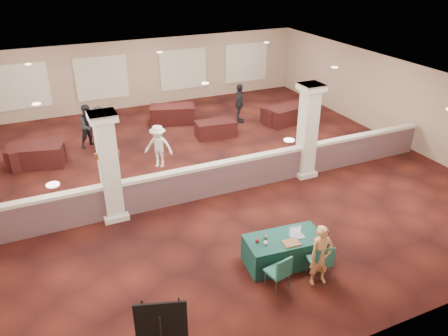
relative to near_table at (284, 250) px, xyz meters
name	(u,v)px	position (x,y,z in m)	size (l,w,h in m)	color
ground	(207,172)	(0.10, 5.28, -0.37)	(16.00, 16.00, 0.00)	#421710
wall_back	(144,73)	(0.10, 13.28, 1.23)	(16.00, 0.04, 3.20)	gray
wall_front	(370,278)	(0.10, -2.72, 1.23)	(16.00, 0.04, 3.20)	gray
wall_right	(391,99)	(8.10, 5.28, 1.23)	(0.04, 16.00, 3.20)	gray
ceiling	(205,83)	(0.10, 5.28, 2.83)	(16.00, 16.00, 0.02)	white
partition_wall	(225,176)	(0.10, 3.78, 0.20)	(15.60, 0.28, 1.10)	brown
column_left	(109,167)	(-3.40, 3.78, 1.27)	(0.72, 0.72, 3.20)	beige
column_right	(308,130)	(3.10, 3.78, 1.27)	(0.72, 0.72, 3.20)	beige
sconce_left	(97,156)	(-3.68, 3.78, 1.63)	(0.12, 0.12, 0.18)	brown
sconce_right	(118,153)	(-3.12, 3.78, 1.63)	(0.12, 0.12, 0.18)	brown
near_table	(284,250)	(0.00, 0.00, 0.00)	(1.91, 0.95, 0.73)	#0E3431
conf_chair_main	(322,260)	(0.46, -0.90, 0.21)	(0.56, 0.57, 0.97)	#216053
conf_chair_side	(280,271)	(-0.60, -0.80, 0.18)	(0.54, 0.55, 0.93)	#216053
easel_board	(162,327)	(-3.60, -1.72, 0.64)	(0.90, 0.55, 1.58)	black
woman	(321,256)	(0.37, -0.96, 0.40)	(0.55, 0.37, 1.53)	tan
far_table_front_left	(36,156)	(-5.24, 8.28, 0.02)	(1.90, 0.95, 0.77)	black
far_table_front_center	(216,129)	(1.67, 8.16, -0.04)	(1.63, 0.81, 0.66)	black
far_table_front_right	(287,115)	(5.16, 8.28, 0.01)	(1.88, 0.94, 0.76)	black
far_table_back_left	(37,154)	(-5.22, 8.48, 0.02)	(1.88, 0.94, 0.76)	black
far_table_back_center	(173,114)	(0.54, 10.39, 0.03)	(1.93, 0.96, 0.78)	black
far_table_back_right	(281,115)	(5.01, 8.48, -0.02)	(1.71, 0.85, 0.69)	black
attendee_a	(89,126)	(-3.20, 9.24, 0.49)	(0.82, 0.46, 1.71)	black
attendee_b	(158,146)	(-1.26, 6.43, 0.42)	(1.00, 0.46, 1.56)	white
attendee_c	(239,103)	(3.30, 9.29, 0.50)	(1.02, 0.49, 1.74)	black
attendee_d	(100,128)	(-2.86, 8.78, 0.49)	(0.85, 0.46, 1.72)	black
laptop_base	(297,236)	(0.29, -0.08, 0.38)	(0.33, 0.23, 0.02)	#B9B9BE
laptop_screen	(295,230)	(0.31, 0.04, 0.49)	(0.33, 0.01, 0.22)	#B9B9BE
screen_glow	(295,230)	(0.30, 0.03, 0.48)	(0.30, 0.00, 0.19)	silver
knitting	(291,243)	(0.03, -0.25, 0.38)	(0.40, 0.30, 0.03)	#AD5A1B
yarn_cream	(266,243)	(-0.56, -0.05, 0.42)	(0.11, 0.11, 0.11)	beige
yarn_red	(257,241)	(-0.69, 0.12, 0.42)	(0.10, 0.10, 0.10)	maroon
yarn_grey	(266,237)	(-0.44, 0.16, 0.42)	(0.10, 0.10, 0.10)	#525258
scissors	(314,239)	(0.62, -0.34, 0.37)	(0.12, 0.03, 0.01)	red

